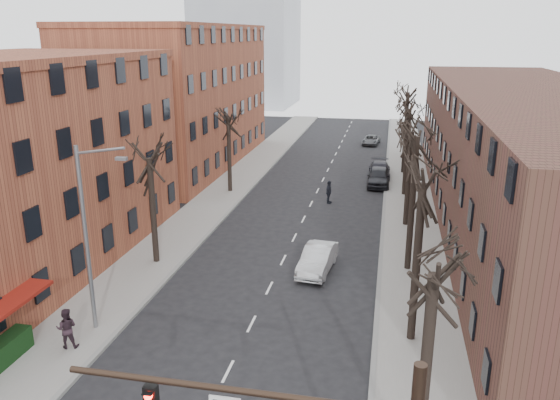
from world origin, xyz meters
The scene contains 18 objects.
sidewalk_left centered at (-8.00, 35.00, 0.07)m, with size 4.00×90.00×0.15m, color gray.
sidewalk_right centered at (8.00, 35.00, 0.07)m, with size 4.00×90.00×0.15m, color gray.
building_left_far centered at (-16.00, 44.00, 7.00)m, with size 12.00×28.00×14.00m, color brown.
building_right centered at (16.00, 30.00, 5.00)m, with size 12.00×50.00×10.00m, color #492822.
tree_right_b centered at (7.60, 12.00, 0.00)m, with size 5.20×5.20×10.80m, color black, non-canonical shape.
tree_right_c centered at (7.60, 20.00, 0.00)m, with size 5.20×5.20×11.60m, color black, non-canonical shape.
tree_right_d centered at (7.60, 28.00, 0.00)m, with size 5.20×5.20×10.00m, color black, non-canonical shape.
tree_right_e centered at (7.60, 36.00, 0.00)m, with size 5.20×5.20×10.80m, color black, non-canonical shape.
tree_right_f centered at (7.60, 44.00, 0.00)m, with size 5.20×5.20×11.60m, color black, non-canonical shape.
tree_left_a centered at (-7.60, 18.00, 0.00)m, with size 5.20×5.20×9.50m, color black, non-canonical shape.
tree_left_b centered at (-7.60, 34.00, 0.00)m, with size 5.20×5.20×9.50m, color black, non-canonical shape.
streetlight centered at (-7.03, 10.00, 5.01)m, with size 2.45×0.22×9.03m.
silver_sedan centered at (2.31, 18.84, 0.76)m, with size 1.61×4.61×1.52m, color #B7BBBF.
parked_car_near centered at (5.30, 38.90, 0.85)m, with size 2.01×5.00×1.70m, color black.
parked_car_mid centered at (5.30, 41.93, 0.74)m, with size 2.07×5.09×1.48m, color black.
parked_car_far centered at (3.80, 58.47, 0.58)m, with size 1.93×4.19×1.17m, color #4F5256.
pedestrian_b centered at (-7.48, 8.15, 1.09)m, with size 0.92×0.71×1.89m, color #2A1C24.
pedestrian_crossing centered at (1.40, 32.46, 0.97)m, with size 1.13×0.47×1.94m, color black.
Camera 1 is at (6.11, -10.99, 13.66)m, focal length 35.00 mm.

